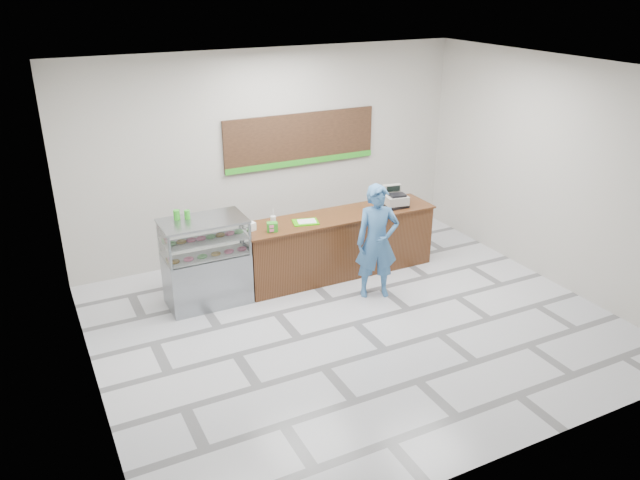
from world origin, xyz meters
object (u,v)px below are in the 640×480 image
cash_register (394,199)px  serving_tray (306,222)px  display_case (206,261)px  customer (377,242)px  sales_counter (338,244)px

cash_register → serving_tray: 1.64m
display_case → customer: 2.56m
display_case → serving_tray: (1.60, -0.07, 0.36)m
sales_counter → serving_tray: serving_tray is taller
sales_counter → cash_register: 1.20m
sales_counter → cash_register: bearing=-2.8°
sales_counter → customer: customer is taller
customer → display_case: bearing=179.3°
sales_counter → serving_tray: (-0.62, -0.07, 0.52)m
serving_tray → customer: bearing=-32.9°
customer → cash_register: bearing=65.7°
cash_register → serving_tray: cash_register is taller
sales_counter → display_case: (-2.22, -0.00, 0.16)m
sales_counter → display_case: display_case is taller
serving_tray → cash_register: bearing=15.1°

